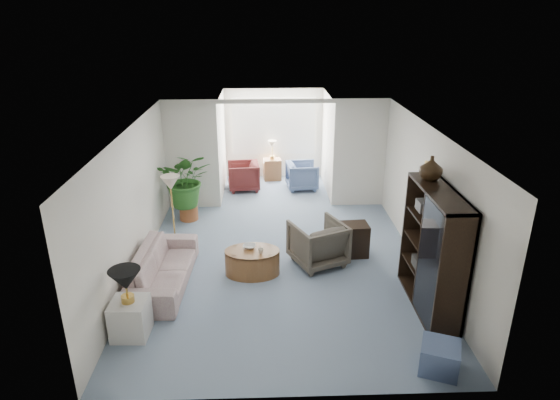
{
  "coord_description": "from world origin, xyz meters",
  "views": [
    {
      "loc": [
        -0.29,
        -7.45,
        4.3
      ],
      "look_at": [
        0.0,
        0.6,
        1.1
      ],
      "focal_mm": 30.83,
      "sensor_mm": 36.0,
      "label": 1
    }
  ],
  "objects_px": {
    "framed_picture": "(431,180)",
    "entertainment_cabinet": "(433,250)",
    "wingback_chair": "(318,243)",
    "sunroom_chair_maroon": "(243,176)",
    "coffee_table": "(252,262)",
    "coffee_bowl": "(249,246)",
    "floor_lamp": "(170,183)",
    "coffee_cup": "(261,251)",
    "cabinet_urn": "(431,168)",
    "ottoman": "(440,357)",
    "sunroom_chair_blue": "(302,176)",
    "table_lamp": "(125,280)",
    "plant_pot": "(189,213)",
    "end_table": "(130,318)",
    "side_table_dark": "(353,240)",
    "sunroom_table": "(272,169)",
    "sofa": "(163,268)"
  },
  "relations": [
    {
      "from": "coffee_cup",
      "to": "end_table",
      "type": "bearing_deg",
      "value": -139.91
    },
    {
      "from": "end_table",
      "to": "side_table_dark",
      "type": "height_order",
      "value": "side_table_dark"
    },
    {
      "from": "coffee_bowl",
      "to": "coffee_cup",
      "type": "relative_size",
      "value": 2.37
    },
    {
      "from": "sofa",
      "to": "coffee_bowl",
      "type": "relative_size",
      "value": 9.61
    },
    {
      "from": "floor_lamp",
      "to": "cabinet_urn",
      "type": "distance_m",
      "value": 4.73
    },
    {
      "from": "end_table",
      "to": "floor_lamp",
      "type": "bearing_deg",
      "value": 87.46
    },
    {
      "from": "coffee_table",
      "to": "coffee_bowl",
      "type": "relative_size",
      "value": 4.33
    },
    {
      "from": "coffee_table",
      "to": "sunroom_table",
      "type": "relative_size",
      "value": 1.67
    },
    {
      "from": "floor_lamp",
      "to": "end_table",
      "type": "bearing_deg",
      "value": -92.54
    },
    {
      "from": "sofa",
      "to": "ottoman",
      "type": "relative_size",
      "value": 4.47
    },
    {
      "from": "sunroom_chair_blue",
      "to": "coffee_bowl",
      "type": "bearing_deg",
      "value": 157.73
    },
    {
      "from": "sunroom_chair_blue",
      "to": "sunroom_chair_maroon",
      "type": "height_order",
      "value": "sunroom_chair_maroon"
    },
    {
      "from": "floor_lamp",
      "to": "coffee_table",
      "type": "height_order",
      "value": "floor_lamp"
    },
    {
      "from": "sunroom_chair_blue",
      "to": "sunroom_chair_maroon",
      "type": "distance_m",
      "value": 1.5
    },
    {
      "from": "sunroom_table",
      "to": "ottoman",
      "type": "bearing_deg",
      "value": -75.3
    },
    {
      "from": "framed_picture",
      "to": "table_lamp",
      "type": "relative_size",
      "value": 1.14
    },
    {
      "from": "coffee_table",
      "to": "sunroom_chair_blue",
      "type": "bearing_deg",
      "value": 74.21
    },
    {
      "from": "end_table",
      "to": "table_lamp",
      "type": "distance_m",
      "value": 0.62
    },
    {
      "from": "coffee_bowl",
      "to": "cabinet_urn",
      "type": "bearing_deg",
      "value": -13.22
    },
    {
      "from": "table_lamp",
      "to": "ottoman",
      "type": "bearing_deg",
      "value": -11.87
    },
    {
      "from": "framed_picture",
      "to": "side_table_dark",
      "type": "xyz_separation_m",
      "value": [
        -1.09,
        0.64,
        -1.39
      ]
    },
    {
      "from": "framed_picture",
      "to": "entertainment_cabinet",
      "type": "distance_m",
      "value": 1.31
    },
    {
      "from": "wingback_chair",
      "to": "sunroom_chair_maroon",
      "type": "bearing_deg",
      "value": -93.3
    },
    {
      "from": "cabinet_urn",
      "to": "plant_pot",
      "type": "xyz_separation_m",
      "value": [
        -4.17,
        2.94,
        -1.92
      ]
    },
    {
      "from": "sunroom_chair_blue",
      "to": "sunroom_table",
      "type": "distance_m",
      "value": 1.06
    },
    {
      "from": "floor_lamp",
      "to": "coffee_bowl",
      "type": "relative_size",
      "value": 1.64
    },
    {
      "from": "end_table",
      "to": "side_table_dark",
      "type": "xyz_separation_m",
      "value": [
        3.55,
        2.27,
        0.04
      ]
    },
    {
      "from": "cabinet_urn",
      "to": "plant_pot",
      "type": "relative_size",
      "value": 0.91
    },
    {
      "from": "coffee_cup",
      "to": "cabinet_urn",
      "type": "height_order",
      "value": "cabinet_urn"
    },
    {
      "from": "wingback_chair",
      "to": "sunroom_chair_blue",
      "type": "bearing_deg",
      "value": -114.3
    },
    {
      "from": "floor_lamp",
      "to": "coffee_cup",
      "type": "height_order",
      "value": "floor_lamp"
    },
    {
      "from": "table_lamp",
      "to": "sunroom_table",
      "type": "distance_m",
      "value": 7.0
    },
    {
      "from": "end_table",
      "to": "cabinet_urn",
      "type": "distance_m",
      "value": 4.89
    },
    {
      "from": "sofa",
      "to": "plant_pot",
      "type": "height_order",
      "value": "sofa"
    },
    {
      "from": "floor_lamp",
      "to": "side_table_dark",
      "type": "bearing_deg",
      "value": -10.47
    },
    {
      "from": "coffee_cup",
      "to": "sunroom_chair_maroon",
      "type": "relative_size",
      "value": 0.12
    },
    {
      "from": "floor_lamp",
      "to": "sunroom_chair_maroon",
      "type": "relative_size",
      "value": 0.46
    },
    {
      "from": "floor_lamp",
      "to": "entertainment_cabinet",
      "type": "bearing_deg",
      "value": -28.43
    },
    {
      "from": "coffee_cup",
      "to": "entertainment_cabinet",
      "type": "distance_m",
      "value": 2.79
    },
    {
      "from": "floor_lamp",
      "to": "plant_pot",
      "type": "distance_m",
      "value": 1.57
    },
    {
      "from": "sofa",
      "to": "coffee_table",
      "type": "bearing_deg",
      "value": -76.57
    },
    {
      "from": "sofa",
      "to": "sunroom_chair_maroon",
      "type": "height_order",
      "value": "sunroom_chair_maroon"
    },
    {
      "from": "cabinet_urn",
      "to": "plant_pot",
      "type": "height_order",
      "value": "cabinet_urn"
    },
    {
      "from": "cabinet_urn",
      "to": "ottoman",
      "type": "xyz_separation_m",
      "value": [
        -0.32,
        -1.95,
        -1.89
      ]
    },
    {
      "from": "sunroom_chair_blue",
      "to": "sunroom_table",
      "type": "relative_size",
      "value": 1.35
    },
    {
      "from": "table_lamp",
      "to": "entertainment_cabinet",
      "type": "bearing_deg",
      "value": 7.54
    },
    {
      "from": "side_table_dark",
      "to": "entertainment_cabinet",
      "type": "height_order",
      "value": "entertainment_cabinet"
    },
    {
      "from": "framed_picture",
      "to": "sunroom_chair_blue",
      "type": "distance_m",
      "value": 4.8
    },
    {
      "from": "sunroom_chair_blue",
      "to": "framed_picture",
      "type": "bearing_deg",
      "value": -162.99
    },
    {
      "from": "cabinet_urn",
      "to": "ottoman",
      "type": "bearing_deg",
      "value": -99.21
    }
  ]
}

